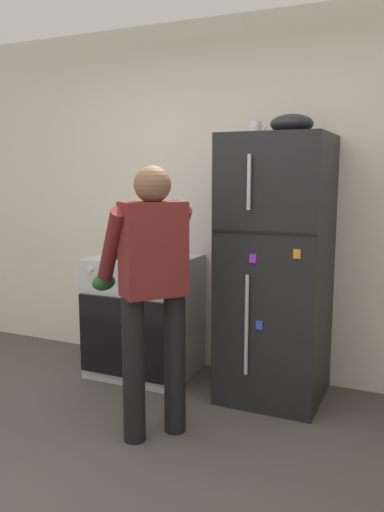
{
  "coord_description": "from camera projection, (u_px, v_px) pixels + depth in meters",
  "views": [
    {
      "loc": [
        1.45,
        -1.86,
        1.55
      ],
      "look_at": [
        0.0,
        1.32,
        1.0
      ],
      "focal_mm": 36.5,
      "sensor_mm": 36.0,
      "label": 1
    }
  ],
  "objects": [
    {
      "name": "coffee_mug",
      "position": [
        256.0,
        128.0,
        3.53
      ],
      "size": [
        0.11,
        0.08,
        0.1
      ],
      "color": "silver",
      "rests_on": "refrigerator"
    },
    {
      "name": "stove_range",
      "position": [
        144.0,
        316.0,
        4.05
      ],
      "size": [
        0.76,
        0.67,
        0.93
      ],
      "color": "silver",
      "rests_on": "ground"
    },
    {
      "name": "kitchen_wall_back",
      "position": [
        225.0,
        200.0,
        4.05
      ],
      "size": [
        6.0,
        0.1,
        2.7
      ],
      "primitive_type": "cube",
      "color": "silver",
      "rests_on": "ground"
    },
    {
      "name": "pepper_mill",
      "position": [
        124.0,
        241.0,
        4.27
      ],
      "size": [
        0.05,
        0.05,
        0.15
      ],
      "primitive_type": "cylinder",
      "color": "brown",
      "rests_on": "stove_range"
    },
    {
      "name": "refrigerator",
      "position": [
        276.0,
        269.0,
        3.56
      ],
      "size": [
        0.68,
        0.72,
        1.81
      ],
      "color": "black",
      "rests_on": "ground"
    },
    {
      "name": "mixing_bowl",
      "position": [
        292.0,
        124.0,
        3.38
      ],
      "size": [
        0.28,
        0.28,
        0.13
      ],
      "primitive_type": "ellipsoid",
      "color": "black",
      "rests_on": "refrigerator"
    },
    {
      "name": "person_cook",
      "position": [
        152.0,
        279.0,
        3.0
      ],
      "size": [
        0.63,
        0.66,
        1.6
      ],
      "color": "black",
      "rests_on": "ground"
    },
    {
      "name": "red_pot",
      "position": [
        159.0,
        251.0,
        3.86
      ],
      "size": [
        0.36,
        0.26,
        0.11
      ],
      "color": "#19479E",
      "rests_on": "stove_range"
    },
    {
      "name": "ground",
      "position": [
        78.0,
        500.0,
        2.51
      ],
      "size": [
        8.0,
        8.0,
        0.0
      ],
      "primitive_type": "plane",
      "color": "#4C4742"
    }
  ]
}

